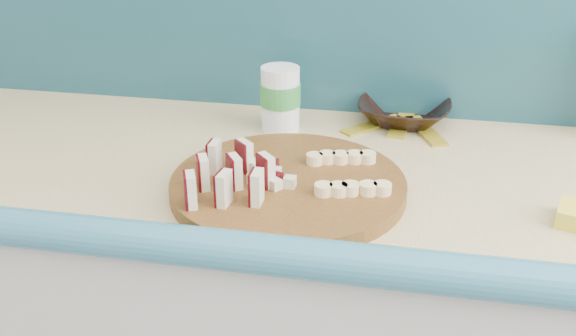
# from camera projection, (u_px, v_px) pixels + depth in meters

# --- Properties ---
(cutting_board) EXTENTS (0.47, 0.47, 0.02)m
(cutting_board) POSITION_uv_depth(u_px,v_px,m) (288.00, 186.00, 1.05)
(cutting_board) COLOR #4F2D11
(cutting_board) RESTS_ON kitchen_counter
(apple_wedges) EXTENTS (0.12, 0.17, 0.05)m
(apple_wedges) POSITION_uv_depth(u_px,v_px,m) (229.00, 174.00, 1.01)
(apple_wedges) COLOR beige
(apple_wedges) RESTS_ON cutting_board
(apple_chunks) EXTENTS (0.06, 0.06, 0.02)m
(apple_chunks) POSITION_uv_depth(u_px,v_px,m) (274.00, 174.00, 1.04)
(apple_chunks) COLOR beige
(apple_chunks) RESTS_ON cutting_board
(banana_slices) EXTENTS (0.15, 0.17, 0.02)m
(banana_slices) POSITION_uv_depth(u_px,v_px,m) (346.00, 172.00, 1.05)
(banana_slices) COLOR #FDE09A
(banana_slices) RESTS_ON cutting_board
(brown_bowl) EXTENTS (0.21, 0.21, 0.05)m
(brown_bowl) POSITION_uv_depth(u_px,v_px,m) (404.00, 112.00, 1.33)
(brown_bowl) COLOR black
(brown_bowl) RESTS_ON kitchen_counter
(canister) EXTENTS (0.08, 0.08, 0.13)m
(canister) POSITION_uv_depth(u_px,v_px,m) (280.00, 98.00, 1.27)
(canister) COLOR white
(canister) RESTS_ON kitchen_counter
(banana_peel) EXTENTS (0.21, 0.18, 0.01)m
(banana_peel) POSITION_uv_depth(u_px,v_px,m) (400.00, 126.00, 1.31)
(banana_peel) COLOR gold
(banana_peel) RESTS_ON kitchen_counter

